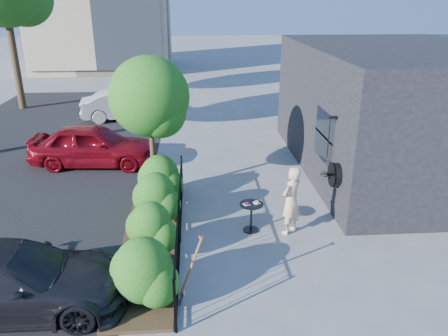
{
  "coord_description": "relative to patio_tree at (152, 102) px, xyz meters",
  "views": [
    {
      "loc": [
        -1.1,
        -9.03,
        5.41
      ],
      "look_at": [
        -0.34,
        1.67,
        1.2
      ],
      "focal_mm": 35.0,
      "sensor_mm": 36.0,
      "label": 1
    }
  ],
  "objects": [
    {
      "name": "patio_tree",
      "position": [
        0.0,
        0.0,
        0.0
      ],
      "size": [
        2.2,
        2.2,
        3.94
      ],
      "color": "#3F2B19",
      "rests_on": "ground"
    },
    {
      "name": "shrubs",
      "position": [
        0.14,
        -2.66,
        -2.06
      ],
      "size": [
        1.1,
        5.6,
        1.24
      ],
      "color": "#1D5A14",
      "rests_on": "ground"
    },
    {
      "name": "woman",
      "position": [
        3.41,
        -2.47,
        -1.91
      ],
      "size": [
        0.74,
        0.73,
        1.71
      ],
      "primitive_type": "imported",
      "rotation": [
        0.0,
        0.0,
        3.9
      ],
      "color": "beige",
      "rests_on": "ground"
    },
    {
      "name": "fence",
      "position": [
        0.74,
        -2.76,
        -2.2
      ],
      "size": [
        0.05,
        6.05,
        1.1
      ],
      "color": "black",
      "rests_on": "ground"
    },
    {
      "name": "shop_building",
      "position": [
        7.73,
        1.74,
        -0.76
      ],
      "size": [
        6.22,
        9.0,
        4.0
      ],
      "color": "black",
      "rests_on": "ground"
    },
    {
      "name": "car_red",
      "position": [
        -2.32,
        2.59,
        -2.05
      ],
      "size": [
        4.3,
        2.0,
        1.43
      ],
      "primitive_type": "imported",
      "rotation": [
        0.0,
        0.0,
        1.49
      ],
      "color": "maroon",
      "rests_on": "ground"
    },
    {
      "name": "planting_bed",
      "position": [
        0.04,
        -2.76,
        -2.72
      ],
      "size": [
        1.3,
        6.0,
        0.08
      ],
      "primitive_type": "cube",
      "color": "#382616",
      "rests_on": "ground"
    },
    {
      "name": "ground",
      "position": [
        2.24,
        -2.76,
        -2.76
      ],
      "size": [
        120.0,
        120.0,
        0.0
      ],
      "primitive_type": "plane",
      "color": "gray",
      "rests_on": "ground"
    },
    {
      "name": "cafe_table",
      "position": [
        2.48,
        -2.32,
        -2.26
      ],
      "size": [
        0.58,
        0.58,
        0.78
      ],
      "rotation": [
        0.0,
        0.0,
        0.43
      ],
      "color": "black",
      "rests_on": "ground"
    },
    {
      "name": "shovel",
      "position": [
        0.98,
        -4.97,
        -2.12
      ],
      "size": [
        0.51,
        0.19,
        1.48
      ],
      "color": "brown",
      "rests_on": "ground"
    },
    {
      "name": "car_darkgrey",
      "position": [
        -2.29,
        -4.9,
        -2.13
      ],
      "size": [
        4.35,
        1.77,
        1.26
      ],
      "primitive_type": "imported",
      "rotation": [
        0.0,
        0.0,
        1.57
      ],
      "color": "black",
      "rests_on": "ground"
    },
    {
      "name": "car_silver",
      "position": [
        -2.01,
        8.69,
        -2.08
      ],
      "size": [
        4.35,
        2.08,
        1.38
      ],
      "primitive_type": "imported",
      "rotation": [
        0.0,
        0.0,
        1.72
      ],
      "color": "#B3B3B8",
      "rests_on": "ground"
    }
  ]
}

